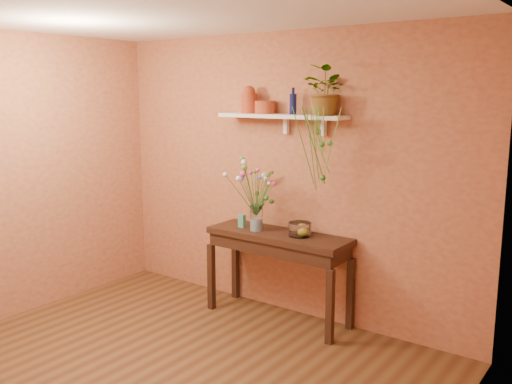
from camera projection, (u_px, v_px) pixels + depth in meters
name	position (u px, v px, depth m)	size (l,w,h in m)	color
room	(121.00, 211.00, 3.73)	(4.04, 4.04, 2.70)	brown
sideboard	(278.00, 245.00, 5.17)	(1.39, 0.45, 0.84)	#311D12
wall_shelf	(282.00, 117.00, 5.08)	(1.30, 0.24, 0.19)	white
terracotta_jug	(249.00, 100.00, 5.27)	(0.19, 0.19, 0.26)	#A73E23
terracotta_pot	(265.00, 107.00, 5.21)	(0.20, 0.20, 0.12)	#A73E23
blue_bottle	(293.00, 104.00, 5.02)	(0.08, 0.08, 0.24)	#0E1341
spider_plant	(327.00, 90.00, 4.75)	(0.39, 0.34, 0.43)	#2F6922
plant_fronds	(320.00, 145.00, 4.68)	(0.47, 0.36, 0.73)	#2F6922
glass_vase	(256.00, 220.00, 5.21)	(0.12, 0.12, 0.25)	white
bouquet	(255.00, 182.00, 5.15)	(0.43, 0.48, 0.56)	#386B28
glass_bowl	(300.00, 230.00, 5.03)	(0.21, 0.21, 0.12)	white
lemon	(302.00, 231.00, 5.03)	(0.07, 0.07, 0.07)	yellow
carton	(242.00, 221.00, 5.35)	(0.06, 0.05, 0.12)	teal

